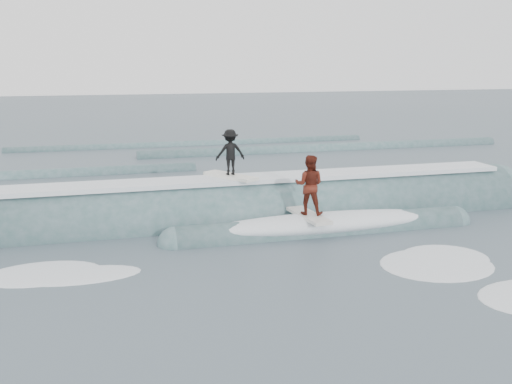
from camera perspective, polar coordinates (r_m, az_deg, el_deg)
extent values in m
plane|color=#394A53|center=(14.43, 4.11, -7.64)|extent=(160.00, 160.00, 0.00)
cylinder|color=#365A5A|center=(18.92, -0.79, -2.59)|extent=(18.95, 2.51, 2.51)
sphere|color=#365A5A|center=(23.09, 22.62, -0.75)|extent=(2.51, 2.51, 2.51)
cylinder|color=#365A5A|center=(17.45, 6.77, -4.03)|extent=(9.00, 1.04, 1.04)
sphere|color=#365A5A|center=(16.37, -8.08, -5.22)|extent=(1.04, 1.04, 1.04)
sphere|color=#365A5A|center=(19.54, 19.13, -2.82)|extent=(1.04, 1.04, 1.04)
cube|color=white|center=(18.61, -0.81, 1.34)|extent=(18.00, 1.30, 0.14)
ellipsoid|color=white|center=(17.37, 6.79, -3.08)|extent=(7.60, 1.30, 0.60)
cube|color=silver|center=(18.45, -2.57, 1.61)|extent=(1.54, 1.98, 0.10)
imported|color=black|center=(18.31, -2.60, 4.01)|extent=(0.95, 0.55, 1.46)
cube|color=silver|center=(17.12, 5.28, -2.35)|extent=(0.78, 2.05, 0.10)
imported|color=#4C170E|center=(16.90, 5.34, 0.73)|extent=(1.08, 0.99, 1.78)
ellipsoid|color=white|center=(15.01, -20.62, -7.65)|extent=(2.55, 1.74, 0.10)
ellipsoid|color=white|center=(14.58, -17.14, -7.98)|extent=(2.49, 1.70, 0.10)
ellipsoid|color=white|center=(15.39, 17.60, -6.91)|extent=(3.15, 2.15, 0.10)
ellipsoid|color=white|center=(16.00, 18.35, -6.20)|extent=(2.45, 1.67, 0.10)
cylinder|color=#365A5A|center=(33.65, 7.25, 4.17)|extent=(22.00, 0.80, 0.80)
cylinder|color=#365A5A|center=(35.53, -6.19, 4.66)|extent=(22.00, 0.60, 0.60)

